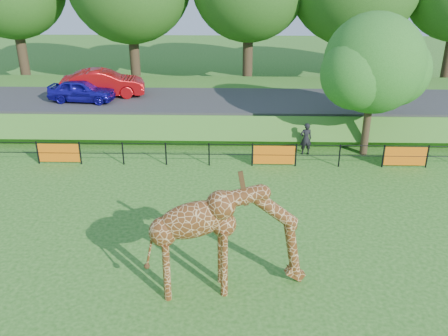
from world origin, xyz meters
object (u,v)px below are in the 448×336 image
(tree_east, at_px, (376,67))
(car_blue, at_px, (82,90))
(giraffe, at_px, (228,239))
(visitor, at_px, (306,139))
(car_red, at_px, (103,83))

(tree_east, bearing_deg, car_blue, 165.58)
(giraffe, xyz_separation_m, tree_east, (6.57, 10.71, 2.60))
(visitor, relative_size, tree_east, 0.24)
(car_red, bearing_deg, visitor, -123.15)
(giraffe, height_order, tree_east, tree_east)
(car_blue, xyz_separation_m, tree_east, (14.93, -3.84, 2.24))
(car_red, height_order, tree_east, tree_east)
(giraffe, height_order, visitor, giraffe)
(car_blue, height_order, tree_east, tree_east)
(giraffe, distance_m, visitor, 11.22)
(giraffe, xyz_separation_m, car_red, (-7.40, 15.59, 0.50))
(visitor, bearing_deg, car_red, -33.00)
(car_red, bearing_deg, tree_east, -117.99)
(giraffe, distance_m, car_red, 17.27)
(giraffe, bearing_deg, visitor, 61.15)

